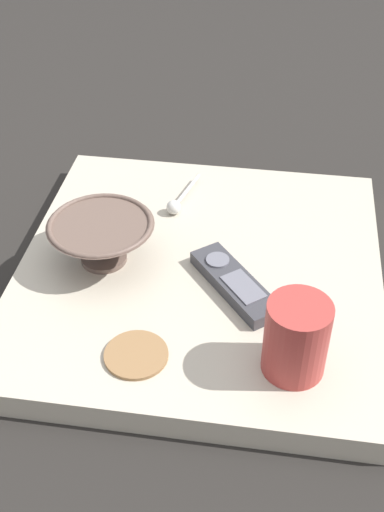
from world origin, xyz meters
name	(u,v)px	position (x,y,z in m)	size (l,w,h in m)	color
ground_plane	(200,285)	(0.00, 0.00, 0.00)	(6.00, 6.00, 0.00)	black
table	(200,275)	(0.00, 0.00, 0.02)	(0.56, 0.54, 0.04)	#B7AD99
cereal_bowl	(102,239)	(0.01, -0.14, 0.08)	(0.16, 0.16, 0.07)	brown
coffee_mug	(296,338)	(0.18, 0.14, 0.09)	(0.08, 0.08, 0.10)	#A53833
teaspoon	(177,204)	(-0.13, -0.06, 0.05)	(0.11, 0.04, 0.02)	silver
tv_remote_near	(235,283)	(0.04, 0.06, 0.05)	(0.16, 0.14, 0.02)	#38383D
drink_coaster	(136,355)	(0.19, -0.06, 0.04)	(0.08, 0.08, 0.01)	olive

